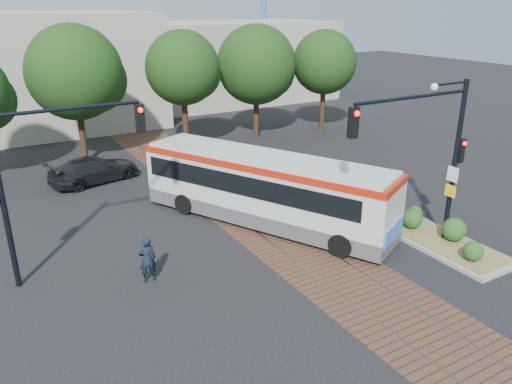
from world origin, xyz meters
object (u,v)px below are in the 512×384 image
at_px(city_bus, 264,186).
at_px(parked_car, 94,169).
at_px(traffic_island, 441,236).
at_px(signal_pole_left, 38,168).
at_px(signal_pole_main, 435,142).
at_px(officer, 147,259).

xyz_separation_m(city_bus, parked_car, (-4.86, 8.71, -0.96)).
xyz_separation_m(traffic_island, signal_pole_left, (-13.19, 4.89, 3.54)).
distance_m(city_bus, signal_pole_left, 8.66).
bearing_deg(parked_car, signal_pole_main, -161.23).
xyz_separation_m(signal_pole_main, officer, (-9.59, 2.95, -3.36)).
relative_size(signal_pole_main, parked_car, 1.31).
distance_m(traffic_island, officer, 10.98).
xyz_separation_m(traffic_island, parked_car, (-9.69, 13.84, 0.34)).
height_order(city_bus, traffic_island, city_bus).
height_order(traffic_island, officer, officer).
distance_m(officer, parked_car, 10.83).
bearing_deg(signal_pole_main, parked_car, 122.41).
relative_size(city_bus, traffic_island, 2.07).
bearing_deg(traffic_island, officer, 163.92).
bearing_deg(city_bus, traffic_island, -73.76).
xyz_separation_m(signal_pole_main, parked_car, (-8.73, 13.75, -3.49)).
height_order(city_bus, signal_pole_main, signal_pole_main).
height_order(signal_pole_main, signal_pole_left, signal_pole_main).
bearing_deg(officer, parked_car, -90.42).
relative_size(traffic_island, signal_pole_left, 0.87).
bearing_deg(signal_pole_left, officer, -35.06).
relative_size(city_bus, parked_car, 2.34).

